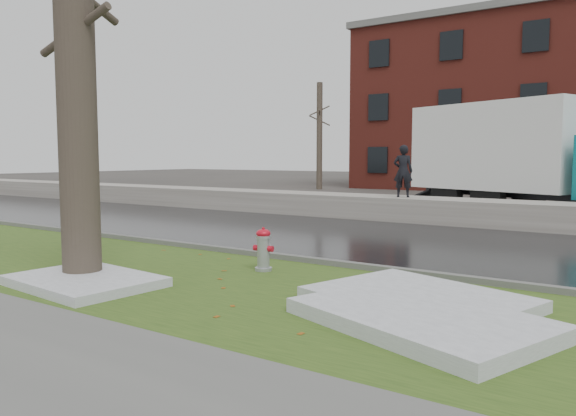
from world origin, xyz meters
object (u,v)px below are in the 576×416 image
Objects in this scene: fire_hydrant at (264,247)px; box_truck at (534,155)px; tree at (75,36)px; worker at (403,171)px.

box_truck reaches higher than fire_hydrant.
worker is at bearing 85.19° from tree.
tree is 15.50m from box_truck.
fire_hydrant is at bearing -76.25° from box_truck.
fire_hydrant is 12.96m from box_truck.
box_truck is at bearing 71.84° from fire_hydrant.
tree is at bearing -142.19° from fire_hydrant.
box_truck is (1.89, 12.72, 1.60)m from fire_hydrant.
worker is (-1.08, 8.65, 1.11)m from fire_hydrant.
tree reaches higher than box_truck.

